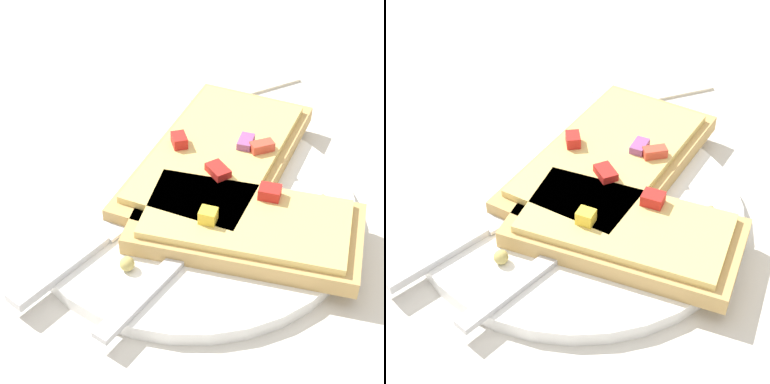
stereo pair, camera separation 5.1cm
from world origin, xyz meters
TOP-DOWN VIEW (x-y plane):
  - ground_plane at (0.00, 0.00)m, footprint 4.00×4.00m
  - plate at (0.00, 0.00)m, footprint 0.26×0.26m
  - fork at (0.00, 0.03)m, footprint 0.21×0.12m
  - knife at (0.07, 0.00)m, footprint 0.21×0.10m
  - pizza_slice_main at (-0.04, -0.03)m, footprint 0.23×0.21m
  - pizza_slice_corner at (-0.02, 0.05)m, footprint 0.18×0.18m
  - crumb_scatter at (0.03, 0.03)m, footprint 0.18×0.05m
  - napkin at (-0.14, -0.17)m, footprint 0.12×0.07m

SIDE VIEW (x-z plane):
  - ground_plane at x=0.00m, z-range 0.00..0.00m
  - napkin at x=-0.14m, z-range 0.00..0.01m
  - plate at x=0.00m, z-range 0.00..0.01m
  - fork at x=0.00m, z-range 0.01..0.02m
  - knife at x=0.07m, z-range 0.01..0.02m
  - crumb_scatter at x=0.03m, z-range 0.01..0.02m
  - pizza_slice_corner at x=-0.02m, z-range 0.01..0.04m
  - pizza_slice_main at x=-0.04m, z-range 0.01..0.04m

